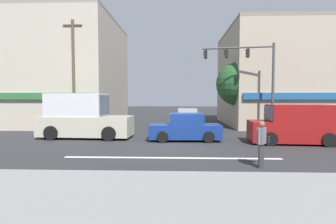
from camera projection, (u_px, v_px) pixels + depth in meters
The scene contains 14 objects.
ground_plane at pixel (173, 143), 14.31m from camera, with size 120.00×120.00×0.00m, color #2B2B2D.
lane_marking_stripe at pixel (172, 158), 10.82m from camera, with size 9.00×0.24×0.01m, color silver.
sidewalk_curb at pixel (167, 206), 5.82m from camera, with size 40.00×5.00×0.16m, color gray.
building_left_block at pixel (55, 73), 24.84m from camera, with size 11.72×11.23×9.68m.
building_right_corner at pixel (286, 78), 24.31m from camera, with size 11.01×10.79×8.71m.
street_tree at pixel (238, 84), 21.07m from camera, with size 3.52×3.52×5.35m.
utility_pole_near_left at pixel (74, 74), 19.21m from camera, with size 1.40×0.22×8.15m.
utility_pole_far_right at pixel (263, 75), 21.41m from camera, with size 1.40×0.22×8.35m.
traffic_light_mast at pixel (253, 71), 18.02m from camera, with size 4.85×0.90×6.20m.
sedan_parked_curbside at pixel (185, 128), 15.24m from camera, with size 4.13×1.95×1.58m.
box_truck_approaching_near at pixel (83, 118), 16.15m from camera, with size 5.69×2.45×2.75m.
sedan_crossing_leftbound at pixel (187, 119), 22.08m from camera, with size 1.91×4.12×1.58m.
van_crossing_rightbound at pixel (295, 125), 14.18m from camera, with size 4.72×2.29×2.11m.
pedestrian_foreground_with_bag at pixel (262, 141), 9.27m from camera, with size 0.57×0.60×1.67m.
Camera 1 is at (0.25, -14.20, 2.49)m, focal length 28.00 mm.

